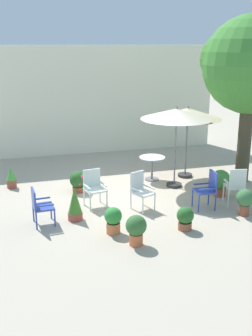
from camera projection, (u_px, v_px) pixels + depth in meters
ground_plane at (125, 194)px, 11.20m from camera, size 60.00×60.00×0.00m
villa_facade at (91, 100)px, 14.94m from camera, size 9.44×0.30×3.90m
shade_tree at (252, 65)px, 11.35m from camera, size 2.86×2.72×4.76m
patio_umbrella_0 at (177, 115)px, 11.21m from camera, size 1.99×1.99×2.32m
patio_umbrella_1 at (188, 114)px, 12.11m from camera, size 2.02×2.02×2.19m
cafe_table_0 at (152, 164)px, 12.24m from camera, size 0.78×0.78×0.71m
patio_chair_0 at (141, 189)px, 10.10m from camera, size 0.58×0.62×0.94m
patio_chair_1 at (236, 184)px, 10.29m from camera, size 0.52×0.53×1.00m
patio_chair_2 at (208, 188)px, 10.10m from camera, size 0.49×0.45×0.97m
patio_chair_3 at (94, 186)px, 10.28m from camera, size 0.56×0.56×0.94m
patio_chair_4 at (40, 204)px, 9.20m from camera, size 0.49×0.53×0.86m
potted_plant_0 at (185, 218)px, 9.02m from camera, size 0.38×0.38×0.53m
potted_plant_1 at (113, 219)px, 8.84m from camera, size 0.39×0.39×0.60m
potted_plant_2 at (75, 204)px, 9.49m from camera, size 0.35×0.35×0.81m
potted_plant_3 at (136, 228)px, 8.31m from camera, size 0.43×0.43×0.65m
potted_plant_4 at (78, 181)px, 11.29m from camera, size 0.47×0.47×0.60m
potted_plant_5 at (245, 200)px, 9.75m from camera, size 0.43×0.43×0.65m
potted_plant_6 at (11, 177)px, 11.61m from camera, size 0.27×0.27×0.63m
potted_plant_7 at (221, 181)px, 10.96m from camera, size 0.52×0.52×0.73m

